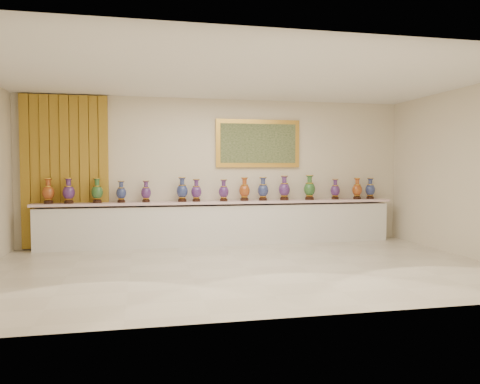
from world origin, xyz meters
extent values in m
plane|color=beige|center=(0.00, 0.00, 0.00)|extent=(8.00, 8.00, 0.00)
plane|color=beige|center=(0.00, 2.50, 1.50)|extent=(8.00, 0.00, 8.00)
plane|color=beige|center=(4.00, 0.00, 1.50)|extent=(0.00, 5.00, 5.00)
plane|color=white|center=(0.00, 0.00, 3.00)|extent=(8.00, 8.00, 0.00)
cube|color=#AE9525|center=(-3.03, 2.44, 1.50)|extent=(1.64, 0.14, 2.95)
cube|color=gold|center=(0.83, 2.46, 2.09)|extent=(1.80, 0.06, 1.00)
cube|color=#1F381C|center=(0.83, 2.42, 2.09)|extent=(1.62, 0.02, 0.82)
cube|color=white|center=(0.00, 2.27, 0.41)|extent=(7.20, 0.42, 0.81)
cube|color=beige|center=(0.00, 2.25, 0.88)|extent=(7.28, 0.48, 0.05)
cylinder|color=black|center=(-3.31, 2.25, 0.92)|extent=(0.17, 0.17, 0.05)
cone|color=gold|center=(-3.31, 2.25, 0.98)|extent=(0.15, 0.15, 0.03)
ellipsoid|color=maroon|center=(-3.31, 2.25, 1.11)|extent=(0.24, 0.24, 0.28)
cylinder|color=gold|center=(-3.31, 2.25, 1.23)|extent=(0.15, 0.15, 0.01)
cylinder|color=maroon|center=(-3.31, 2.25, 1.29)|extent=(0.09, 0.09, 0.10)
cone|color=maroon|center=(-3.31, 2.25, 1.36)|extent=(0.15, 0.15, 0.04)
cylinder|color=gold|center=(-3.31, 2.25, 1.38)|extent=(0.16, 0.16, 0.01)
cylinder|color=black|center=(-2.94, 2.22, 0.92)|extent=(0.17, 0.17, 0.05)
cone|color=gold|center=(-2.94, 2.22, 0.98)|extent=(0.15, 0.15, 0.03)
ellipsoid|color=#200C46|center=(-2.94, 2.22, 1.11)|extent=(0.29, 0.29, 0.28)
cylinder|color=gold|center=(-2.94, 2.22, 1.23)|extent=(0.15, 0.15, 0.01)
cylinder|color=#200C46|center=(-2.94, 2.22, 1.29)|extent=(0.09, 0.09, 0.10)
cone|color=#200C46|center=(-2.94, 2.22, 1.36)|extent=(0.15, 0.15, 0.04)
cylinder|color=gold|center=(-2.94, 2.22, 1.38)|extent=(0.16, 0.16, 0.01)
cylinder|color=black|center=(-2.43, 2.25, 0.92)|extent=(0.17, 0.17, 0.05)
cone|color=gold|center=(-2.43, 2.25, 0.98)|extent=(0.15, 0.15, 0.03)
ellipsoid|color=black|center=(-2.43, 2.25, 1.11)|extent=(0.27, 0.27, 0.28)
cylinder|color=gold|center=(-2.43, 2.25, 1.23)|extent=(0.15, 0.15, 0.01)
cylinder|color=black|center=(-2.43, 2.25, 1.29)|extent=(0.09, 0.09, 0.10)
cone|color=black|center=(-2.43, 2.25, 1.36)|extent=(0.15, 0.15, 0.04)
cylinder|color=gold|center=(-2.43, 2.25, 1.38)|extent=(0.16, 0.16, 0.01)
cylinder|color=black|center=(-1.98, 2.27, 0.92)|extent=(0.15, 0.15, 0.04)
cone|color=gold|center=(-1.98, 2.27, 0.97)|extent=(0.13, 0.13, 0.03)
ellipsoid|color=#090D3B|center=(-1.98, 2.27, 1.08)|extent=(0.24, 0.24, 0.24)
cylinder|color=gold|center=(-1.98, 2.27, 1.19)|extent=(0.13, 0.13, 0.01)
cylinder|color=#090D3B|center=(-1.98, 2.27, 1.24)|extent=(0.08, 0.08, 0.09)
cone|color=#090D3B|center=(-1.98, 2.27, 1.30)|extent=(0.13, 0.13, 0.03)
cylinder|color=gold|center=(-1.98, 2.27, 1.32)|extent=(0.14, 0.14, 0.01)
cylinder|color=black|center=(-1.50, 2.28, 0.92)|extent=(0.15, 0.15, 0.04)
cone|color=gold|center=(-1.50, 2.28, 0.97)|extent=(0.13, 0.13, 0.03)
ellipsoid|color=#200C46|center=(-1.50, 2.28, 1.08)|extent=(0.21, 0.21, 0.25)
cylinder|color=gold|center=(-1.50, 2.28, 1.19)|extent=(0.13, 0.13, 0.01)
cylinder|color=#200C46|center=(-1.50, 2.28, 1.24)|extent=(0.08, 0.08, 0.09)
cone|color=#200C46|center=(-1.50, 2.28, 1.30)|extent=(0.13, 0.13, 0.03)
cylinder|color=gold|center=(-1.50, 2.28, 1.32)|extent=(0.14, 0.14, 0.01)
cylinder|color=black|center=(-0.79, 2.24, 0.92)|extent=(0.17, 0.17, 0.05)
cone|color=gold|center=(-0.79, 2.24, 0.98)|extent=(0.15, 0.15, 0.03)
ellipsoid|color=#090D3B|center=(-0.79, 2.24, 1.11)|extent=(0.24, 0.24, 0.28)
cylinder|color=gold|center=(-0.79, 2.24, 1.23)|extent=(0.15, 0.15, 0.01)
cylinder|color=#090D3B|center=(-0.79, 2.24, 1.29)|extent=(0.09, 0.09, 0.10)
cone|color=#090D3B|center=(-0.79, 2.24, 1.36)|extent=(0.15, 0.15, 0.04)
cylinder|color=gold|center=(-0.79, 2.24, 1.38)|extent=(0.16, 0.16, 0.01)
cylinder|color=black|center=(-0.51, 2.22, 0.92)|extent=(0.16, 0.16, 0.04)
cone|color=gold|center=(-0.51, 2.22, 0.97)|extent=(0.14, 0.14, 0.03)
ellipsoid|color=#200C46|center=(-0.51, 2.22, 1.10)|extent=(0.27, 0.27, 0.26)
cylinder|color=gold|center=(-0.51, 2.22, 1.21)|extent=(0.14, 0.14, 0.01)
cylinder|color=#200C46|center=(-0.51, 2.22, 1.26)|extent=(0.08, 0.08, 0.09)
cone|color=#200C46|center=(-0.51, 2.22, 1.33)|extent=(0.14, 0.14, 0.03)
cylinder|color=gold|center=(-0.51, 2.22, 1.34)|extent=(0.15, 0.15, 0.01)
cylinder|color=black|center=(0.05, 2.22, 0.92)|extent=(0.16, 0.16, 0.04)
cone|color=gold|center=(0.05, 2.22, 0.97)|extent=(0.14, 0.14, 0.03)
ellipsoid|color=#200C46|center=(0.05, 2.22, 1.09)|extent=(0.22, 0.22, 0.26)
cylinder|color=gold|center=(0.05, 2.22, 1.20)|extent=(0.14, 0.14, 0.01)
cylinder|color=#200C46|center=(0.05, 2.22, 1.26)|extent=(0.08, 0.08, 0.09)
cone|color=#200C46|center=(0.05, 2.22, 1.32)|extent=(0.14, 0.14, 0.03)
cylinder|color=gold|center=(0.05, 2.22, 1.34)|extent=(0.14, 0.14, 0.01)
cylinder|color=black|center=(0.49, 2.26, 0.92)|extent=(0.17, 0.17, 0.05)
cone|color=gold|center=(0.49, 2.26, 0.98)|extent=(0.15, 0.15, 0.03)
ellipsoid|color=maroon|center=(0.49, 2.26, 1.11)|extent=(0.22, 0.22, 0.28)
cylinder|color=gold|center=(0.49, 2.26, 1.23)|extent=(0.15, 0.15, 0.01)
cylinder|color=maroon|center=(0.49, 2.26, 1.29)|extent=(0.09, 0.09, 0.10)
cone|color=maroon|center=(0.49, 2.26, 1.36)|extent=(0.15, 0.15, 0.04)
cylinder|color=gold|center=(0.49, 2.26, 1.37)|extent=(0.16, 0.16, 0.01)
cylinder|color=black|center=(0.88, 2.24, 0.92)|extent=(0.17, 0.17, 0.05)
cone|color=gold|center=(0.88, 2.24, 0.98)|extent=(0.15, 0.15, 0.03)
ellipsoid|color=#090D3B|center=(0.88, 2.24, 1.11)|extent=(0.28, 0.28, 0.28)
cylinder|color=gold|center=(0.88, 2.24, 1.23)|extent=(0.15, 0.15, 0.01)
cylinder|color=#090D3B|center=(0.88, 2.24, 1.29)|extent=(0.09, 0.09, 0.10)
cone|color=#090D3B|center=(0.88, 2.24, 1.36)|extent=(0.15, 0.15, 0.04)
cylinder|color=gold|center=(0.88, 2.24, 1.38)|extent=(0.16, 0.16, 0.01)
cylinder|color=black|center=(1.35, 2.27, 0.93)|extent=(0.18, 0.18, 0.05)
cone|color=gold|center=(1.35, 2.27, 0.98)|extent=(0.16, 0.16, 0.03)
ellipsoid|color=#200C46|center=(1.35, 2.27, 1.12)|extent=(0.30, 0.30, 0.30)
cylinder|color=gold|center=(1.35, 2.27, 1.25)|extent=(0.16, 0.16, 0.01)
cylinder|color=#200C46|center=(1.35, 2.27, 1.31)|extent=(0.09, 0.09, 0.11)
cone|color=#200C46|center=(1.35, 2.27, 1.39)|extent=(0.16, 0.16, 0.04)
cylinder|color=gold|center=(1.35, 2.27, 1.41)|extent=(0.17, 0.17, 0.01)
cylinder|color=black|center=(1.90, 2.24, 0.93)|extent=(0.18, 0.18, 0.05)
cone|color=gold|center=(1.90, 2.24, 0.98)|extent=(0.16, 0.16, 0.03)
ellipsoid|color=black|center=(1.90, 2.24, 1.13)|extent=(0.27, 0.27, 0.30)
cylinder|color=gold|center=(1.90, 2.24, 1.25)|extent=(0.17, 0.17, 0.01)
cylinder|color=black|center=(1.90, 2.24, 1.32)|extent=(0.10, 0.10, 0.11)
cone|color=black|center=(1.90, 2.24, 1.40)|extent=(0.17, 0.17, 0.04)
cylinder|color=gold|center=(1.90, 2.24, 1.42)|extent=(0.17, 0.17, 0.01)
cylinder|color=black|center=(2.50, 2.28, 0.92)|extent=(0.15, 0.15, 0.04)
cone|color=gold|center=(2.50, 2.28, 0.97)|extent=(0.13, 0.13, 0.03)
ellipsoid|color=#200C46|center=(2.50, 2.28, 1.09)|extent=(0.22, 0.22, 0.25)
cylinder|color=gold|center=(2.50, 2.28, 1.20)|extent=(0.14, 0.14, 0.01)
cylinder|color=#200C46|center=(2.50, 2.28, 1.25)|extent=(0.08, 0.08, 0.09)
cone|color=#200C46|center=(2.50, 2.28, 1.31)|extent=(0.14, 0.14, 0.03)
cylinder|color=gold|center=(2.50, 2.28, 1.33)|extent=(0.14, 0.14, 0.01)
cylinder|color=black|center=(2.98, 2.22, 0.92)|extent=(0.16, 0.16, 0.05)
cone|color=gold|center=(2.98, 2.22, 0.97)|extent=(0.14, 0.14, 0.03)
ellipsoid|color=maroon|center=(2.98, 2.22, 1.10)|extent=(0.26, 0.26, 0.27)
cylinder|color=gold|center=(2.98, 2.22, 1.21)|extent=(0.15, 0.15, 0.01)
cylinder|color=maroon|center=(2.98, 2.22, 1.27)|extent=(0.09, 0.09, 0.10)
cone|color=maroon|center=(2.98, 2.22, 1.34)|extent=(0.15, 0.15, 0.04)
cylinder|color=gold|center=(2.98, 2.22, 1.35)|extent=(0.15, 0.15, 0.01)
cylinder|color=black|center=(3.30, 2.25, 0.92)|extent=(0.16, 0.16, 0.05)
cone|color=gold|center=(3.30, 2.25, 0.97)|extent=(0.14, 0.14, 0.03)
ellipsoid|color=#090D3B|center=(3.30, 2.25, 1.10)|extent=(0.23, 0.23, 0.26)
cylinder|color=gold|center=(3.30, 2.25, 1.21)|extent=(0.14, 0.14, 0.01)
cylinder|color=#090D3B|center=(3.30, 2.25, 1.27)|extent=(0.08, 0.08, 0.10)
cone|color=#090D3B|center=(3.30, 2.25, 1.33)|extent=(0.14, 0.14, 0.04)
cylinder|color=gold|center=(3.30, 2.25, 1.35)|extent=(0.15, 0.15, 0.01)
camera|label=1|loc=(-1.59, -7.13, 1.58)|focal=35.00mm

